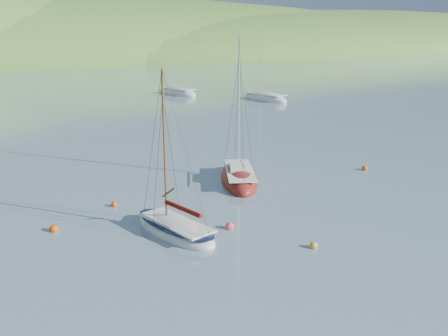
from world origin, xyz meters
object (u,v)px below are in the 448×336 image
daysailer_white (175,229)px  sloop_red (239,178)px  distant_sloop_d (265,99)px  distant_sloop_b (177,93)px

daysailer_white → sloop_red: sloop_red is taller
daysailer_white → distant_sloop_d: size_ratio=0.76×
sloop_red → distant_sloop_b: distant_sloop_b is taller
sloop_red → distant_sloop_d: size_ratio=0.89×
sloop_red → distant_sloop_d: (23.34, 32.95, -0.01)m
distant_sloop_b → distant_sloop_d: (8.74, -12.27, -0.01)m
sloop_red → distant_sloop_d: bearing=79.4°
daysailer_white → distant_sloop_b: 56.03m
distant_sloop_b → daysailer_white: bearing=-128.0°
distant_sloop_d → sloop_red: bearing=-137.7°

